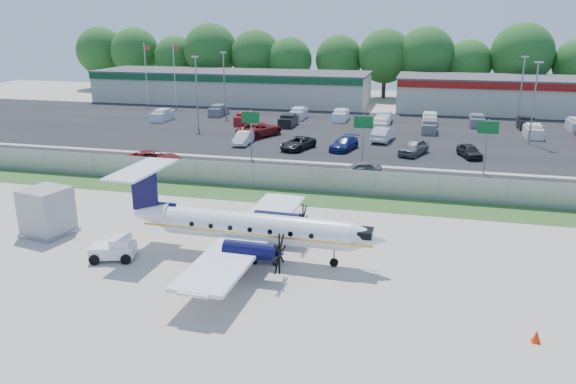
% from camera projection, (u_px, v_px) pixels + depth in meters
% --- Properties ---
extents(ground, '(170.00, 170.00, 0.00)m').
position_uv_depth(ground, '(263.00, 259.00, 32.74)').
color(ground, '#B9AC9D').
rests_on(ground, ground).
extents(grass_verge, '(170.00, 4.00, 0.02)m').
position_uv_depth(grass_verge, '(307.00, 198.00, 43.87)').
color(grass_verge, '#2D561E').
rests_on(grass_verge, ground).
extents(access_road, '(170.00, 8.00, 0.02)m').
position_uv_depth(access_road, '(323.00, 175.00, 50.36)').
color(access_road, black).
rests_on(access_road, ground).
extents(parking_lot, '(170.00, 32.00, 0.02)m').
position_uv_depth(parking_lot, '(354.00, 132.00, 69.84)').
color(parking_lot, black).
rests_on(parking_lot, ground).
extents(perimeter_fence, '(120.00, 0.06, 1.99)m').
position_uv_depth(perimeter_fence, '(312.00, 179.00, 45.43)').
color(perimeter_fence, gray).
rests_on(perimeter_fence, ground).
extents(building_west, '(46.40, 12.40, 5.24)m').
position_uv_depth(building_west, '(231.00, 87.00, 95.05)').
color(building_west, '#B9B7A7').
rests_on(building_west, ground).
extents(building_east, '(44.40, 12.40, 5.24)m').
position_uv_depth(building_east, '(549.00, 96.00, 83.40)').
color(building_east, '#B9B7A7').
rests_on(building_east, ground).
extents(sign_left, '(1.80, 0.26, 5.00)m').
position_uv_depth(sign_left, '(251.00, 124.00, 54.79)').
color(sign_left, gray).
rests_on(sign_left, ground).
extents(sign_mid, '(1.80, 0.26, 5.00)m').
position_uv_depth(sign_mid, '(363.00, 129.00, 52.23)').
color(sign_mid, gray).
rests_on(sign_mid, ground).
extents(sign_right, '(1.80, 0.26, 5.00)m').
position_uv_depth(sign_right, '(488.00, 135.00, 49.67)').
color(sign_right, gray).
rests_on(sign_right, ground).
extents(flagpole_west, '(1.06, 0.12, 10.00)m').
position_uv_depth(flagpole_west, '(146.00, 70.00, 90.47)').
color(flagpole_west, white).
rests_on(flagpole_west, ground).
extents(flagpole_east, '(1.06, 0.12, 10.00)m').
position_uv_depth(flagpole_east, '(175.00, 71.00, 89.30)').
color(flagpole_east, white).
rests_on(flagpole_east, ground).
extents(light_pole_nw, '(0.90, 0.35, 9.09)m').
position_uv_depth(light_pole_nw, '(197.00, 87.00, 71.11)').
color(light_pole_nw, gray).
rests_on(light_pole_nw, ground).
extents(light_pole_ne, '(0.90, 0.35, 9.09)m').
position_uv_depth(light_pole_ne, '(534.00, 97.00, 61.80)').
color(light_pole_ne, gray).
rests_on(light_pole_ne, ground).
extents(light_pole_sw, '(0.90, 0.35, 9.09)m').
position_uv_depth(light_pole_sw, '(224.00, 80.00, 80.39)').
color(light_pole_sw, gray).
rests_on(light_pole_sw, ground).
extents(light_pole_se, '(0.90, 0.35, 9.09)m').
position_uv_depth(light_pole_se, '(521.00, 87.00, 71.07)').
color(light_pole_se, gray).
rests_on(light_pole_se, ground).
extents(tree_line, '(112.00, 6.00, 14.00)m').
position_uv_depth(tree_line, '(379.00, 98.00, 101.38)').
color(tree_line, '#1D5519').
rests_on(tree_line, ground).
extents(aircraft, '(15.74, 15.54, 4.90)m').
position_uv_depth(aircraft, '(251.00, 227.00, 32.43)').
color(aircraft, white).
rests_on(aircraft, ground).
extents(pushback_tug, '(2.80, 2.37, 1.34)m').
position_uv_depth(pushback_tug, '(115.00, 249.00, 32.55)').
color(pushback_tug, white).
rests_on(pushback_tug, ground).
extents(baggage_cart_near, '(1.94, 1.39, 0.92)m').
position_uv_depth(baggage_cart_near, '(237.00, 238.00, 34.72)').
color(baggage_cart_near, gray).
rests_on(baggage_cart_near, ground).
extents(baggage_cart_far, '(1.82, 1.20, 0.91)m').
position_uv_depth(baggage_cart_far, '(267.00, 255.00, 32.22)').
color(baggage_cart_far, gray).
rests_on(baggage_cart_far, ground).
extents(service_container, '(3.23, 3.23, 3.05)m').
position_uv_depth(service_container, '(47.00, 213.00, 36.20)').
color(service_container, '#A6A8AD').
rests_on(service_container, ground).
extents(cone_nose, '(0.40, 0.40, 0.57)m').
position_uv_depth(cone_nose, '(536.00, 336.00, 24.18)').
color(cone_nose, red).
rests_on(cone_nose, ground).
extents(cone_starboard_wing, '(0.37, 0.37, 0.53)m').
position_uv_depth(cone_starboard_wing, '(259.00, 230.00, 36.61)').
color(cone_starboard_wing, red).
rests_on(cone_starboard_wing, ground).
extents(road_car_west, '(5.94, 4.39, 1.50)m').
position_uv_depth(road_car_west, '(154.00, 166.00, 53.49)').
color(road_car_west, maroon).
rests_on(road_car_west, ground).
extents(road_car_mid, '(4.14, 2.45, 1.32)m').
position_uv_depth(road_car_mid, '(360.00, 176.00, 50.28)').
color(road_car_mid, '#595B5E').
rests_on(road_car_mid, ground).
extents(parked_car_a, '(1.71, 4.41, 1.43)m').
position_uv_depth(parked_car_a, '(244.00, 144.00, 63.07)').
color(parked_car_a, silver).
rests_on(parked_car_a, ground).
extents(parked_car_b, '(3.63, 5.29, 1.34)m').
position_uv_depth(parked_car_b, '(298.00, 149.00, 60.58)').
color(parked_car_b, black).
rests_on(parked_car_b, ground).
extents(parked_car_c, '(3.03, 5.12, 1.39)m').
position_uv_depth(parked_car_c, '(344.00, 150.00, 60.27)').
color(parked_car_c, navy).
rests_on(parked_car_c, ground).
extents(parked_car_d, '(3.42, 5.06, 1.60)m').
position_uv_depth(parked_car_d, '(413.00, 155.00, 58.14)').
color(parked_car_d, '#595B5E').
rests_on(parked_car_d, ground).
extents(parked_car_e, '(2.77, 4.31, 1.37)m').
position_uv_depth(parked_car_e, '(469.00, 158.00, 56.96)').
color(parked_car_e, black).
rests_on(parked_car_e, ground).
extents(parked_car_f, '(5.11, 6.80, 1.72)m').
position_uv_depth(parked_car_f, '(260.00, 136.00, 67.46)').
color(parked_car_f, maroon).
rests_on(parked_car_f, ground).
extents(parked_car_g, '(2.51, 5.19, 1.64)m').
position_uv_depth(parked_car_g, '(383.00, 141.00, 64.71)').
color(parked_car_g, silver).
rests_on(parked_car_g, ground).
extents(far_parking_rows, '(56.00, 10.00, 1.60)m').
position_uv_depth(far_parking_rows, '(359.00, 125.00, 74.48)').
color(far_parking_rows, gray).
rests_on(far_parking_rows, ground).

